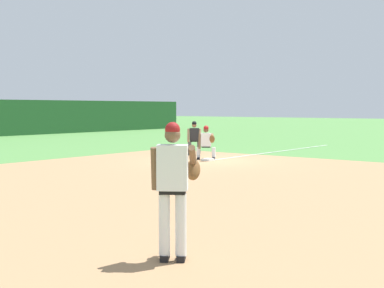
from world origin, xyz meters
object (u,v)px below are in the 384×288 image
Objects in this scene: first_baseman at (206,141)px; umpire at (194,137)px; first_base_bag at (208,160)px; baseball at (194,171)px; pitcher at (174,182)px.

umpire is (1.32, 1.65, 0.06)m from first_baseman.
baseball is at bearing -150.20° from first_base_bag.
first_base_bag is 5.14× the size of baseball.
umpire reaches higher than first_baseman.
pitcher is 1.27× the size of umpire.
pitcher is at bearing -143.45° from baseball.
umpire reaches higher than first_base_bag.
baseball is (-3.06, -1.75, -0.01)m from first_base_bag.
baseball is 0.05× the size of umpire.
umpire is at bearing 38.17° from baseball.
pitcher is 1.39× the size of first_baseman.
baseball is 0.06× the size of first_baseman.
pitcher is at bearing -142.84° from umpire.
pitcher reaches higher than umpire.
umpire reaches higher than baseball.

